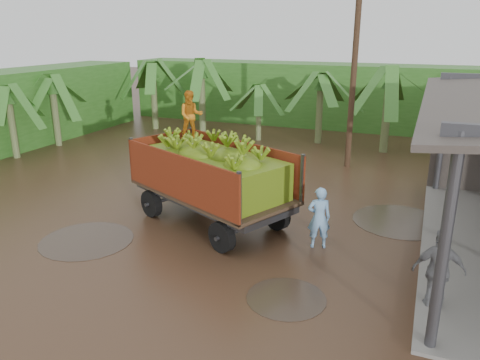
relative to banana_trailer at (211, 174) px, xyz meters
The scene contains 7 objects.
ground 1.71m from the banana_trailer, ahead, with size 100.00×100.00×0.00m, color black.
hedge_north 16.00m from the banana_trailer, 94.20° to the left, with size 22.00×3.00×3.60m, color #2D661E.
banana_trailer is the anchor object (origin of this frame).
man_blue 3.39m from the banana_trailer, ahead, with size 0.61×0.40×1.66m, color #7BAEE0.
man_grey 6.64m from the banana_trailer, 20.85° to the right, with size 1.03×0.43×1.75m, color slate.
utility_pole 8.36m from the banana_trailer, 70.68° to the left, with size 1.20×0.24×7.44m.
banana_plants 7.62m from the banana_trailer, 122.13° to the left, with size 24.76×20.72×4.22m.
Camera 1 is at (4.83, -11.55, 5.48)m, focal length 35.00 mm.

